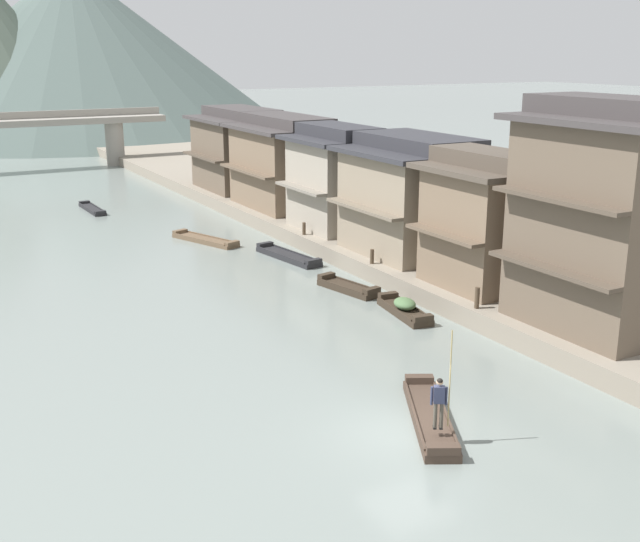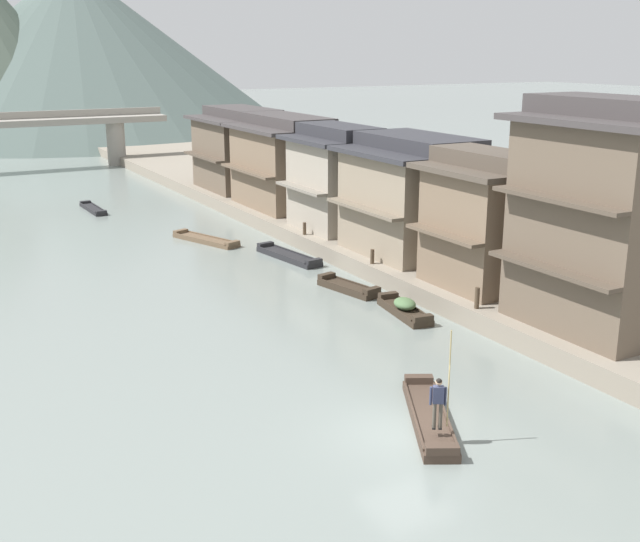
% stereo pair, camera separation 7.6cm
% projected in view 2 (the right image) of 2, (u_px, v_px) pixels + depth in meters
% --- Properties ---
extents(ground_plane, '(400.00, 400.00, 0.00)m').
position_uv_depth(ground_plane, '(407.00, 434.00, 23.96)').
color(ground_plane, gray).
extents(riverbank_right, '(18.00, 110.00, 0.86)m').
position_uv_depth(riverbank_right, '(360.00, 205.00, 56.86)').
color(riverbank_right, gray).
rests_on(riverbank_right, ground).
extents(boat_foreground_poled, '(3.37, 5.10, 0.52)m').
position_uv_depth(boat_foreground_poled, '(429.00, 418.00, 24.67)').
color(boat_foreground_poled, '#423328').
rests_on(boat_foreground_poled, ground).
extents(boatman_person, '(0.52, 0.37, 3.04)m').
position_uv_depth(boatman_person, '(439.00, 397.00, 22.91)').
color(boatman_person, black).
rests_on(boatman_person, boat_foreground_poled).
extents(boat_moored_nearest, '(2.72, 5.09, 0.41)m').
position_uv_depth(boat_moored_nearest, '(206.00, 240.00, 47.82)').
color(boat_moored_nearest, brown).
rests_on(boat_moored_nearest, ground).
extents(boat_moored_second, '(0.97, 4.68, 0.36)m').
position_uv_depth(boat_moored_second, '(93.00, 209.00, 57.15)').
color(boat_moored_second, '#232326').
rests_on(boat_moored_second, ground).
extents(boat_moored_third, '(1.51, 3.84, 0.76)m').
position_uv_depth(boat_moored_third, '(405.00, 309.00, 34.65)').
color(boat_moored_third, '#33281E').
rests_on(boat_moored_third, ground).
extents(boat_moored_far, '(1.68, 3.69, 0.53)m').
position_uv_depth(boat_moored_far, '(348.00, 287.00, 38.10)').
color(boat_moored_far, '#33281E').
rests_on(boat_moored_far, ground).
extents(boat_midriver_drifting, '(1.75, 5.16, 0.47)m').
position_uv_depth(boat_midriver_drifting, '(289.00, 256.00, 43.98)').
color(boat_midriver_drifting, '#232326').
rests_on(boat_midriver_drifting, ground).
extents(house_waterfront_nearest, '(5.92, 6.96, 8.74)m').
position_uv_depth(house_waterfront_nearest, '(607.00, 217.00, 29.76)').
color(house_waterfront_nearest, brown).
rests_on(house_waterfront_nearest, riverbank_right).
extents(house_waterfront_second, '(5.16, 5.63, 6.14)m').
position_uv_depth(house_waterfront_second, '(486.00, 220.00, 35.38)').
color(house_waterfront_second, '#75604C').
rests_on(house_waterfront_second, riverbank_right).
extents(house_waterfront_tall, '(7.05, 7.22, 6.14)m').
position_uv_depth(house_waterfront_tall, '(416.00, 196.00, 41.45)').
color(house_waterfront_tall, gray).
rests_on(house_waterfront_tall, riverbank_right).
extents(house_waterfront_narrow, '(5.56, 6.14, 6.14)m').
position_uv_depth(house_waterfront_narrow, '(339.00, 178.00, 46.93)').
color(house_waterfront_narrow, gray).
rests_on(house_waterfront_narrow, riverbank_right).
extents(house_waterfront_far, '(6.49, 8.34, 6.14)m').
position_uv_depth(house_waterfront_far, '(287.00, 162.00, 53.77)').
color(house_waterfront_far, '#75604C').
rests_on(house_waterfront_far, riverbank_right).
extents(house_waterfront_end, '(6.88, 7.76, 6.14)m').
position_uv_depth(house_waterfront_end, '(242.00, 149.00, 60.74)').
color(house_waterfront_end, brown).
rests_on(house_waterfront_end, riverbank_right).
extents(mooring_post_dock_near, '(0.20, 0.20, 0.90)m').
position_uv_depth(mooring_post_dock_near, '(477.00, 298.00, 32.76)').
color(mooring_post_dock_near, '#473828').
rests_on(mooring_post_dock_near, riverbank_right).
extents(mooring_post_dock_mid, '(0.20, 0.20, 0.74)m').
position_uv_depth(mooring_post_dock_mid, '(372.00, 256.00, 39.65)').
color(mooring_post_dock_mid, '#473828').
rests_on(mooring_post_dock_mid, riverbank_right).
extents(mooring_post_dock_far, '(0.20, 0.20, 0.72)m').
position_uv_depth(mooring_post_dock_far, '(305.00, 229.00, 45.87)').
color(mooring_post_dock_far, '#473828').
rests_on(mooring_post_dock_far, riverbank_right).
extents(stone_bridge, '(25.09, 2.40, 5.54)m').
position_uv_depth(stone_bridge, '(36.00, 132.00, 75.49)').
color(stone_bridge, gray).
rests_on(stone_bridge, ground).
extents(hill_far_centre, '(59.98, 59.98, 22.59)m').
position_uv_depth(hill_far_centre, '(77.00, 49.00, 110.09)').
color(hill_far_centre, '#4C5B56').
rests_on(hill_far_centre, ground).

